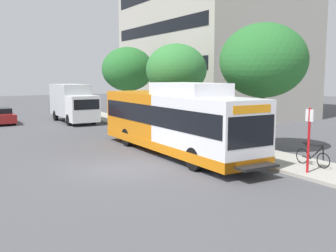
{
  "coord_description": "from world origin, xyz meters",
  "views": [
    {
      "loc": [
        -6.44,
        -15.17,
        3.98
      ],
      "look_at": [
        2.9,
        0.69,
        1.6
      ],
      "focal_mm": 41.57,
      "sensor_mm": 36.0,
      "label": 1
    }
  ],
  "objects_px": {
    "transit_bus": "(174,121)",
    "bus_stop_sign_pole": "(309,135)",
    "street_tree_far_block": "(128,69)",
    "street_tree_mid_block": "(176,70)",
    "box_truck_background": "(73,102)",
    "street_tree_near_stop": "(263,61)",
    "parked_car_far_lane": "(1,116)",
    "bicycle_parked": "(313,156)"
  },
  "relations": [
    {
      "from": "transit_bus",
      "to": "parked_car_far_lane",
      "type": "distance_m",
      "value": 19.13
    },
    {
      "from": "street_tree_mid_block",
      "to": "parked_car_far_lane",
      "type": "relative_size",
      "value": 1.36
    },
    {
      "from": "street_tree_far_block",
      "to": "bus_stop_sign_pole",
      "type": "bearing_deg",
      "value": -95.3
    },
    {
      "from": "bicycle_parked",
      "to": "street_tree_far_block",
      "type": "bearing_deg",
      "value": 87.65
    },
    {
      "from": "bus_stop_sign_pole",
      "to": "street_tree_far_block",
      "type": "height_order",
      "value": "street_tree_far_block"
    },
    {
      "from": "transit_bus",
      "to": "bus_stop_sign_pole",
      "type": "xyz_separation_m",
      "value": [
        2.27,
        -6.52,
        -0.05
      ]
    },
    {
      "from": "parked_car_far_lane",
      "to": "street_tree_mid_block",
      "type": "bearing_deg",
      "value": -47.93
    },
    {
      "from": "street_tree_near_stop",
      "to": "street_tree_far_block",
      "type": "height_order",
      "value": "street_tree_near_stop"
    },
    {
      "from": "bus_stop_sign_pole",
      "to": "parked_car_far_lane",
      "type": "bearing_deg",
      "value": 108.25
    },
    {
      "from": "bicycle_parked",
      "to": "street_tree_far_block",
      "type": "relative_size",
      "value": 0.28
    },
    {
      "from": "bicycle_parked",
      "to": "parked_car_far_lane",
      "type": "bearing_deg",
      "value": 111.12
    },
    {
      "from": "bus_stop_sign_pole",
      "to": "street_tree_far_block",
      "type": "relative_size",
      "value": 0.41
    },
    {
      "from": "street_tree_mid_block",
      "to": "street_tree_far_block",
      "type": "relative_size",
      "value": 0.96
    },
    {
      "from": "transit_bus",
      "to": "street_tree_mid_block",
      "type": "distance_m",
      "value": 8.55
    },
    {
      "from": "bus_stop_sign_pole",
      "to": "street_tree_far_block",
      "type": "bearing_deg",
      "value": 84.7
    },
    {
      "from": "box_truck_background",
      "to": "bicycle_parked",
      "type": "bearing_deg",
      "value": -80.43
    },
    {
      "from": "street_tree_mid_block",
      "to": "parked_car_far_lane",
      "type": "height_order",
      "value": "street_tree_mid_block"
    },
    {
      "from": "bus_stop_sign_pole",
      "to": "parked_car_far_lane",
      "type": "distance_m",
      "value": 26.03
    },
    {
      "from": "street_tree_near_stop",
      "to": "street_tree_far_block",
      "type": "bearing_deg",
      "value": 89.73
    },
    {
      "from": "street_tree_far_block",
      "to": "box_truck_background",
      "type": "relative_size",
      "value": 0.91
    },
    {
      "from": "bicycle_parked",
      "to": "street_tree_far_block",
      "type": "distance_m",
      "value": 21.08
    },
    {
      "from": "transit_bus",
      "to": "bicycle_parked",
      "type": "distance_m",
      "value": 6.86
    },
    {
      "from": "bicycle_parked",
      "to": "box_truck_background",
      "type": "distance_m",
      "value": 22.45
    },
    {
      "from": "bus_stop_sign_pole",
      "to": "street_tree_mid_block",
      "type": "distance_m",
      "value": 13.81
    },
    {
      "from": "bicycle_parked",
      "to": "street_tree_near_stop",
      "type": "relative_size",
      "value": 0.27
    },
    {
      "from": "street_tree_mid_block",
      "to": "street_tree_far_block",
      "type": "xyz_separation_m",
      "value": [
        -0.1,
        8.0,
        0.16
      ]
    },
    {
      "from": "street_tree_near_stop",
      "to": "parked_car_far_lane",
      "type": "relative_size",
      "value": 1.45
    },
    {
      "from": "street_tree_near_stop",
      "to": "street_tree_far_block",
      "type": "xyz_separation_m",
      "value": [
        0.08,
        16.76,
        -0.19
      ]
    },
    {
      "from": "street_tree_mid_block",
      "to": "transit_bus",
      "type": "bearing_deg",
      "value": -122.47
    },
    {
      "from": "parked_car_far_lane",
      "to": "bicycle_parked",
      "type": "bearing_deg",
      "value": -68.88
    },
    {
      "from": "transit_bus",
      "to": "bicycle_parked",
      "type": "xyz_separation_m",
      "value": [
        3.4,
        -5.84,
        -1.14
      ]
    },
    {
      "from": "bus_stop_sign_pole",
      "to": "street_tree_near_stop",
      "type": "bearing_deg",
      "value": 67.56
    },
    {
      "from": "street_tree_near_stop",
      "to": "street_tree_mid_block",
      "type": "xyz_separation_m",
      "value": [
        0.18,
        8.76,
        -0.34
      ]
    },
    {
      "from": "bicycle_parked",
      "to": "street_tree_near_stop",
      "type": "xyz_separation_m",
      "value": [
        0.77,
        3.92,
        4.18
      ]
    },
    {
      "from": "parked_car_far_lane",
      "to": "box_truck_background",
      "type": "height_order",
      "value": "box_truck_background"
    },
    {
      "from": "street_tree_near_stop",
      "to": "parked_car_far_lane",
      "type": "height_order",
      "value": "street_tree_near_stop"
    },
    {
      "from": "street_tree_near_stop",
      "to": "box_truck_background",
      "type": "relative_size",
      "value": 0.93
    },
    {
      "from": "transit_bus",
      "to": "street_tree_mid_block",
      "type": "height_order",
      "value": "street_tree_mid_block"
    },
    {
      "from": "transit_bus",
      "to": "bus_stop_sign_pole",
      "type": "relative_size",
      "value": 4.71
    },
    {
      "from": "street_tree_mid_block",
      "to": "box_truck_background",
      "type": "height_order",
      "value": "street_tree_mid_block"
    },
    {
      "from": "transit_bus",
      "to": "street_tree_mid_block",
      "type": "bearing_deg",
      "value": 57.53
    },
    {
      "from": "street_tree_mid_block",
      "to": "bicycle_parked",
      "type": "bearing_deg",
      "value": -94.29
    }
  ]
}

